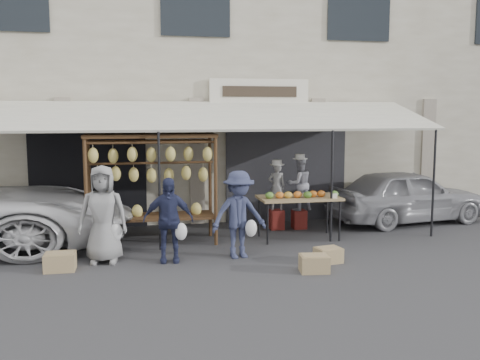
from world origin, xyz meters
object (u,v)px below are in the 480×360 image
at_px(banana_rack, 151,168).
at_px(customer_mid, 168,220).
at_px(vendor_left, 277,187).
at_px(vendor_right, 300,184).
at_px(crate_far, 60,262).
at_px(produce_table, 300,198).
at_px(customer_right, 239,215).
at_px(sedan, 407,196).
at_px(crate_near_a, 314,264).
at_px(crate_near_b, 328,255).
at_px(customer_left, 103,214).

height_order(banana_rack, customer_mid, banana_rack).
distance_m(vendor_left, vendor_right, 0.53).
bearing_deg(banana_rack, crate_far, -135.40).
distance_m(produce_table, customer_right, 1.92).
distance_m(produce_table, sedan, 3.28).
bearing_deg(crate_far, produce_table, 16.52).
xyz_separation_m(produce_table, sedan, (3.07, 1.15, -0.22)).
relative_size(crate_near_a, sedan, 0.12).
distance_m(vendor_right, crate_near_b, 2.97).
xyz_separation_m(vendor_right, crate_near_a, (-0.78, -3.30, -0.89)).
xyz_separation_m(customer_left, sedan, (7.02, 2.15, -0.21)).
relative_size(vendor_left, customer_right, 0.67).
bearing_deg(crate_near_b, customer_right, 156.95).
distance_m(produce_table, crate_near_b, 1.95).
height_order(banana_rack, crate_near_b, banana_rack).
bearing_deg(vendor_left, crate_far, 39.44).
height_order(customer_mid, crate_near_b, customer_mid).
bearing_deg(sedan, banana_rack, 89.99).
bearing_deg(crate_far, vendor_left, 28.62).
relative_size(banana_rack, crate_near_b, 5.85).
distance_m(vendor_left, crate_near_a, 3.45).
relative_size(customer_mid, crate_near_a, 3.22).
height_order(produce_table, customer_mid, customer_mid).
bearing_deg(vendor_right, crate_near_b, 75.15).
height_order(customer_left, sedan, customer_left).
distance_m(banana_rack, sedan, 6.25).
distance_m(crate_far, sedan, 8.14).
bearing_deg(vendor_left, crate_near_b, 104.61).
relative_size(banana_rack, customer_left, 1.49).
distance_m(customer_mid, sedan, 6.33).
bearing_deg(produce_table, vendor_left, 101.64).
xyz_separation_m(customer_right, sedan, (4.60, 2.31, -0.15)).
bearing_deg(crate_far, customer_left, 28.06).
height_order(customer_mid, crate_far, customer_mid).
relative_size(banana_rack, vendor_left, 2.42).
distance_m(produce_table, customer_left, 4.07).
xyz_separation_m(produce_table, vendor_right, (0.32, 1.00, 0.16)).
xyz_separation_m(crate_near_a, sedan, (3.53, 3.44, 0.52)).
distance_m(banana_rack, customer_mid, 1.62).
xyz_separation_m(banana_rack, customer_right, (1.52, -1.37, -0.76)).
relative_size(customer_mid, crate_far, 3.02).
relative_size(vendor_right, customer_left, 0.70).
xyz_separation_m(crate_far, sedan, (7.72, 2.53, 0.51)).
xyz_separation_m(customer_left, crate_far, (-0.71, -0.38, -0.72)).
bearing_deg(customer_left, customer_right, 2.19).
xyz_separation_m(customer_left, customer_mid, (1.14, -0.18, -0.11)).
distance_m(crate_near_b, sedan, 4.31).
distance_m(banana_rack, vendor_right, 3.50).
height_order(customer_right, crate_near_a, customer_right).
relative_size(customer_left, sedan, 0.45).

